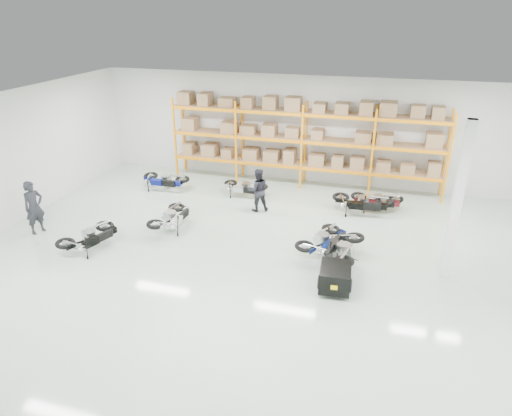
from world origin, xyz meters
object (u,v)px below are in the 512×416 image
(moto_black_far_left, at_px, (89,233))
(moto_back_a, at_px, (164,177))
(person_left, at_px, (34,207))
(person_back, at_px, (258,190))
(trailer, at_px, (335,277))
(moto_blue_centre, at_px, (324,237))
(moto_back_b, at_px, (244,185))
(moto_back_c, at_px, (362,199))
(moto_touring_right, at_px, (342,245))
(moto_back_d, at_px, (377,197))
(moto_silver_left, at_px, (172,214))

(moto_black_far_left, relative_size, moto_back_a, 0.99)
(person_left, bearing_deg, person_back, -41.28)
(trailer, bearing_deg, moto_black_far_left, 174.58)
(trailer, bearing_deg, person_back, 123.45)
(moto_blue_centre, relative_size, trailer, 1.04)
(moto_back_b, bearing_deg, moto_back_a, 95.96)
(moto_back_c, bearing_deg, moto_touring_right, 173.18)
(moto_black_far_left, relative_size, person_back, 1.07)
(moto_back_b, bearing_deg, moto_back_d, -87.47)
(trailer, distance_m, person_left, 10.14)
(moto_back_c, bearing_deg, moto_back_b, 83.25)
(moto_blue_centre, bearing_deg, moto_black_far_left, 37.95)
(moto_blue_centre, xyz_separation_m, moto_back_d, (1.46, 3.77, -0.04))
(moto_blue_centre, xyz_separation_m, moto_back_a, (-7.15, 3.51, -0.00))
(trailer, bearing_deg, person_left, 172.02)
(moto_blue_centre, height_order, moto_back_d, moto_blue_centre)
(moto_black_far_left, distance_m, moto_back_d, 10.19)
(moto_back_b, xyz_separation_m, moto_back_d, (5.19, 0.03, 0.02))
(moto_back_a, relative_size, moto_back_b, 1.12)
(moto_blue_centre, bearing_deg, person_back, -17.49)
(moto_touring_right, bearing_deg, moto_silver_left, -179.75)
(person_left, bearing_deg, moto_touring_right, -65.78)
(moto_silver_left, height_order, moto_back_d, moto_silver_left)
(moto_silver_left, relative_size, moto_back_b, 1.11)
(moto_back_a, height_order, person_left, person_left)
(moto_black_far_left, relative_size, person_left, 0.96)
(moto_silver_left, bearing_deg, trailer, 162.31)
(moto_black_far_left, distance_m, person_back, 6.05)
(moto_silver_left, distance_m, moto_back_b, 3.78)
(moto_silver_left, xyz_separation_m, trailer, (5.84, -2.27, -0.12))
(moto_back_a, xyz_separation_m, moto_back_d, (8.61, 0.26, -0.03))
(moto_back_b, distance_m, moto_back_d, 5.19)
(moto_back_b, relative_size, person_back, 0.96)
(moto_blue_centre, bearing_deg, moto_back_b, -20.90)
(moto_back_b, relative_size, moto_back_c, 0.84)
(moto_black_far_left, distance_m, moto_back_a, 5.26)
(moto_black_far_left, xyz_separation_m, trailer, (7.68, -0.24, -0.12))
(moto_blue_centre, distance_m, moto_back_b, 5.28)
(moto_black_far_left, distance_m, moto_back_b, 6.44)
(moto_silver_left, relative_size, person_left, 0.96)
(moto_back_a, bearing_deg, person_back, -101.14)
(moto_black_far_left, xyz_separation_m, person_left, (-2.41, 0.53, 0.38))
(moto_black_far_left, xyz_separation_m, moto_back_b, (3.38, 5.49, -0.05))
(moto_touring_right, relative_size, moto_back_b, 1.17)
(moto_black_far_left, relative_size, trailer, 1.02)
(moto_black_far_left, bearing_deg, trailer, -162.47)
(moto_blue_centre, height_order, moto_black_far_left, moto_blue_centre)
(trailer, relative_size, moto_back_b, 1.09)
(moto_back_a, bearing_deg, trailer, -123.64)
(moto_blue_centre, height_order, person_back, person_back)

